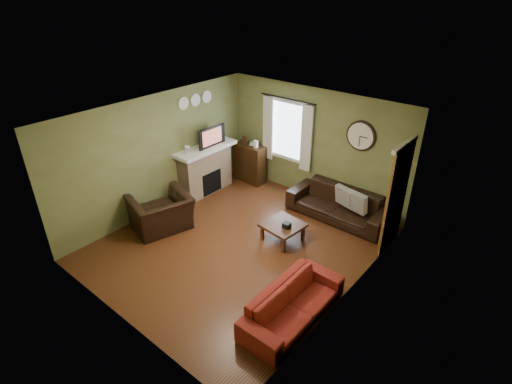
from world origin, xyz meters
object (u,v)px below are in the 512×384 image
Objects in this scene: bookshelf at (249,163)px; armchair at (161,213)px; sofa_brown at (338,204)px; sofa_red at (293,304)px; coffee_table at (283,232)px.

bookshelf is 2.86m from armchair.
sofa_brown reaches higher than sofa_red.
armchair is at bearing -150.33° from coffee_table.
armchair reaches higher than sofa_red.
bookshelf is at bearing 177.40° from sofa_brown.
armchair is 2.54m from coffee_table.
bookshelf is 4.78m from sofa_red.
sofa_red is (0.93, -3.04, -0.05)m from sofa_brown.
bookshelf is at bearing 48.51° from sofa_red.
armchair reaches higher than sofa_brown.
bookshelf is 1.37× the size of coffee_table.
sofa_brown is at bearing 16.99° from sofa_red.
sofa_brown is 1.54m from coffee_table.
bookshelf is 2.76m from coffee_table.
armchair reaches higher than coffee_table.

